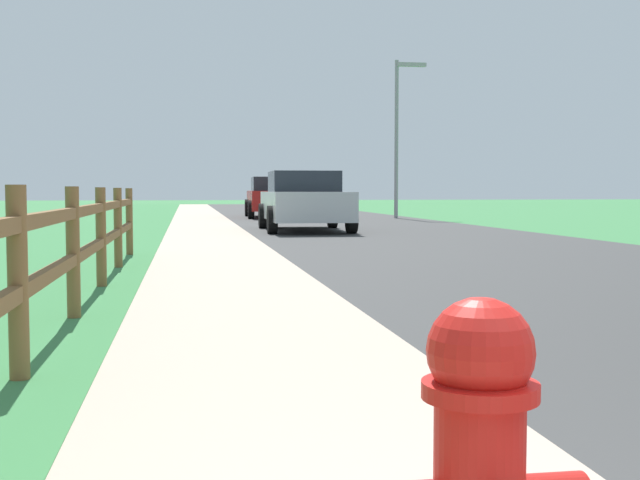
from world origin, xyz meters
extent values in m
plane|color=#377741|center=(0.00, 25.00, 0.00)|extent=(120.00, 120.00, 0.00)
cube|color=#353535|center=(3.50, 27.00, 0.00)|extent=(7.00, 66.00, 0.01)
cube|color=tan|center=(-3.00, 27.00, 0.00)|extent=(6.00, 66.00, 0.01)
cube|color=#377741|center=(-4.50, 27.00, 0.01)|extent=(5.00, 66.00, 0.00)
cylinder|color=red|center=(-0.89, 0.79, 0.64)|extent=(0.24, 0.24, 0.03)
sphere|color=red|center=(-0.89, 0.79, 0.72)|extent=(0.22, 0.22, 0.22)
cube|color=#A91511|center=(-0.89, 0.79, 0.79)|extent=(0.04, 0.04, 0.04)
cylinder|color=brown|center=(-2.40, 3.86, 0.54)|extent=(0.11, 0.11, 1.08)
cylinder|color=brown|center=(-2.40, 6.08, 0.54)|extent=(0.11, 0.11, 1.08)
cylinder|color=brown|center=(-2.40, 8.30, 0.54)|extent=(0.11, 0.11, 1.08)
cylinder|color=brown|center=(-2.40, 10.51, 0.54)|extent=(0.11, 0.11, 1.08)
cylinder|color=brown|center=(-2.40, 12.73, 0.54)|extent=(0.11, 0.11, 1.08)
cube|color=brown|center=(-2.40, 6.08, 0.49)|extent=(0.07, 13.29, 0.09)
cube|color=brown|center=(-2.40, 6.08, 0.86)|extent=(0.07, 13.29, 0.09)
cube|color=#B7BABF|center=(1.51, 20.12, 0.65)|extent=(2.01, 4.78, 0.71)
cube|color=#1E232B|center=(1.51, 20.30, 1.27)|extent=(1.73, 2.04, 0.53)
cylinder|color=black|center=(2.44, 18.63, 0.34)|extent=(0.23, 0.68, 0.68)
cylinder|color=black|center=(0.52, 18.66, 0.34)|extent=(0.23, 0.68, 0.68)
cylinder|color=black|center=(2.49, 21.57, 0.34)|extent=(0.23, 0.68, 0.68)
cylinder|color=black|center=(0.57, 21.60, 0.34)|extent=(0.23, 0.68, 0.68)
cube|color=maroon|center=(1.80, 30.51, 0.65)|extent=(2.02, 4.99, 0.73)
cube|color=#1E232B|center=(1.79, 30.41, 1.28)|extent=(1.71, 2.31, 0.52)
cylinder|color=black|center=(2.67, 28.95, 0.34)|extent=(0.24, 0.69, 0.68)
cylinder|color=black|center=(0.82, 29.02, 0.34)|extent=(0.24, 0.69, 0.68)
cylinder|color=black|center=(2.77, 32.01, 0.34)|extent=(0.24, 0.69, 0.68)
cylinder|color=black|center=(0.92, 32.07, 0.34)|extent=(0.24, 0.69, 0.68)
cylinder|color=gray|center=(6.18, 28.82, 2.91)|extent=(0.14, 0.14, 5.81)
cube|color=#999999|center=(6.73, 28.82, 5.66)|extent=(1.10, 0.20, 0.14)
camera|label=1|loc=(-1.48, -0.82, 1.05)|focal=46.15mm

